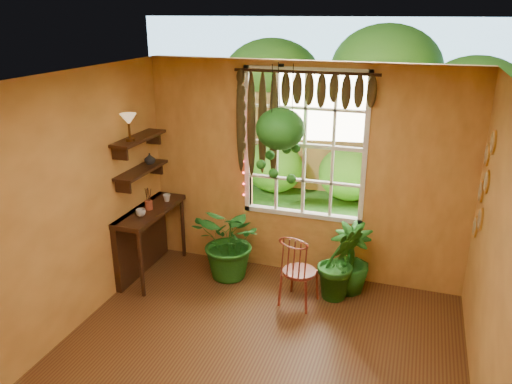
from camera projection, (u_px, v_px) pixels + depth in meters
floor at (242, 384)px, 4.60m from camera, size 4.50×4.50×0.00m
ceiling at (238, 88)px, 3.67m from camera, size 4.50×4.50×0.00m
wall_back at (303, 173)px, 6.14m from camera, size 4.00×0.00×4.00m
wall_left at (42, 222)px, 4.73m from camera, size 0.00×4.50×4.50m
wall_right at (504, 293)px, 3.54m from camera, size 0.00×4.50×4.50m
window at (305, 145)px, 6.05m from camera, size 1.52×0.10×1.86m
valance_vine at (297, 99)px, 5.76m from camera, size 1.70×0.12×1.10m
string_lights at (243, 138)px, 6.17m from camera, size 0.03×0.03×1.54m
wall_plates at (483, 187)px, 5.07m from camera, size 0.04×0.32×1.10m
counter_ledge at (144, 233)px, 6.40m from camera, size 0.40×1.20×0.90m
shelf_lower at (141, 170)px, 6.10m from camera, size 0.25×0.90×0.04m
shelf_upper at (139, 138)px, 5.96m from camera, size 0.25×0.90×0.04m
backyard at (367, 112)px, 10.21m from camera, size 14.00×10.00×12.00m
windsor_chair at (298, 281)px, 5.76m from camera, size 0.45×0.47×1.04m
potted_plant_left at (232, 242)px, 6.27m from camera, size 1.11×1.04×1.00m
potted_plant_mid at (340, 262)px, 5.82m from camera, size 0.65×0.60×0.95m
potted_plant_right at (350, 258)px, 5.99m from camera, size 0.56×0.56×0.87m
hanging_basket at (280, 134)px, 5.66m from camera, size 0.56×0.56×1.34m
cup_a at (141, 213)px, 6.01m from camera, size 0.14×0.14×0.09m
cup_b at (167, 198)px, 6.48m from camera, size 0.10×0.10×0.09m
brush_jar at (148, 199)px, 6.18m from camera, size 0.09×0.09×0.35m
shelf_vase at (150, 159)px, 6.25m from camera, size 0.18×0.18×0.14m
tiffany_lamp at (129, 121)px, 5.68m from camera, size 0.19×0.19×0.32m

